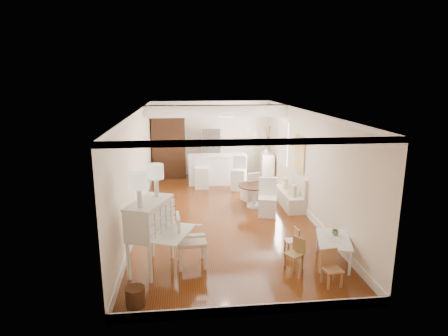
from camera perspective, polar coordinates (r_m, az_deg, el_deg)
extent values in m
plane|color=brown|center=(10.30, -0.07, -7.08)|extent=(9.00, 9.00, 0.00)
cube|color=white|center=(9.67, -0.08, 8.64)|extent=(4.50, 9.00, 0.04)
cube|color=#F0E1CB|center=(14.29, -1.94, 4.57)|extent=(4.50, 0.04, 2.80)
cube|color=#F0E1CB|center=(5.64, 4.72, -9.75)|extent=(4.50, 0.04, 2.80)
cube|color=#F0E1CB|center=(9.92, -13.11, 0.21)|extent=(0.04, 9.00, 2.80)
cube|color=#F0E1CB|center=(10.36, 12.40, 0.81)|extent=(0.04, 9.00, 2.80)
cube|color=white|center=(11.87, -1.18, 8.67)|extent=(4.50, 0.45, 0.36)
cube|color=tan|center=(10.78, 11.44, 2.17)|extent=(0.04, 0.84, 1.04)
cube|color=white|center=(12.58, 8.96, 3.87)|extent=(0.04, 1.10, 1.40)
cylinder|color=#381E11|center=(14.18, -6.82, 6.24)|extent=(0.30, 0.03, 0.30)
cylinder|color=white|center=(9.18, 0.25, 8.07)|extent=(0.36, 0.36, 0.08)
cube|color=white|center=(7.40, -11.14, -10.06)|extent=(1.41, 1.42, 1.39)
cube|color=white|center=(7.51, -4.99, -10.85)|extent=(0.66, 0.66, 1.06)
cylinder|color=#4B2A17|center=(6.60, -13.35, -18.53)|extent=(0.36, 0.36, 0.32)
cube|color=silver|center=(7.98, 16.26, -12.00)|extent=(0.88, 1.16, 0.52)
cube|color=#A3814A|center=(7.56, 10.63, -12.70)|extent=(0.41, 0.41, 0.62)
cube|color=tan|center=(8.21, 10.24, -10.79)|extent=(0.29, 0.29, 0.54)
cube|color=#AD794F|center=(7.15, 16.14, -14.50)|extent=(0.36, 0.36, 0.66)
cube|color=silver|center=(10.97, 10.06, -3.28)|extent=(0.52, 1.60, 0.98)
cylinder|color=#422215|center=(10.82, 4.68, -4.25)|extent=(1.25, 1.25, 0.65)
cube|color=white|center=(10.15, 6.62, -4.47)|extent=(0.58, 0.59, 1.01)
cube|color=white|center=(11.36, 4.00, -2.74)|extent=(0.56, 0.57, 0.90)
cube|color=white|center=(13.11, -1.03, -0.20)|extent=(2.05, 0.65, 1.03)
cube|color=white|center=(12.59, -3.47, -0.53)|extent=(0.46, 0.46, 1.14)
cube|color=silver|center=(12.36, 2.26, -0.84)|extent=(0.57, 0.57, 1.12)
cube|color=#381E11|center=(14.00, -8.39, 3.20)|extent=(1.20, 0.60, 2.30)
imported|color=silver|center=(14.06, -0.60, 2.36)|extent=(0.75, 0.65, 1.80)
cube|color=white|center=(13.93, 6.58, 0.35)|extent=(0.55, 1.03, 0.94)
imported|color=#558C52|center=(8.04, 16.57, -9.42)|extent=(0.17, 0.17, 0.10)
imported|color=silver|center=(13.81, 6.43, 2.66)|extent=(0.20, 0.20, 0.20)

